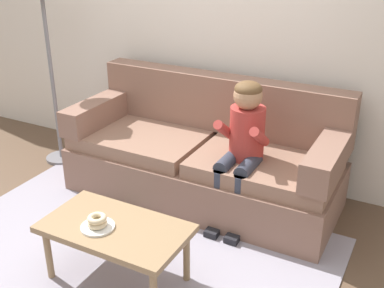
{
  "coord_description": "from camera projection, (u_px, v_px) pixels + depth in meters",
  "views": [
    {
      "loc": [
        1.67,
        -2.34,
        2.08
      ],
      "look_at": [
        0.2,
        0.45,
        0.65
      ],
      "focal_mm": 44.61,
      "sensor_mm": 36.0,
      "label": 1
    }
  ],
  "objects": [
    {
      "name": "donut",
      "position": [
        97.0,
        223.0,
        2.89
      ],
      "size": [
        0.15,
        0.15,
        0.04
      ],
      "primitive_type": "torus",
      "rotation": [
        0.0,
        0.0,
        0.3
      ],
      "color": "beige",
      "rests_on": "plate"
    },
    {
      "name": "area_rug",
      "position": [
        118.0,
        262.0,
        3.25
      ],
      "size": [
        2.78,
        2.03,
        0.01
      ],
      "primitive_type": "cube",
      "color": "#9993A3",
      "rests_on": "ground"
    },
    {
      "name": "wall_back",
      "position": [
        224.0,
        17.0,
        4.0
      ],
      "size": [
        8.0,
        0.1,
        2.8
      ],
      "primitive_type": "cube",
      "color": "silver",
      "rests_on": "ground"
    },
    {
      "name": "person_child",
      "position": [
        243.0,
        140.0,
        3.47
      ],
      "size": [
        0.34,
        0.58,
        1.1
      ],
      "color": "#AD3833",
      "rests_on": "ground"
    },
    {
      "name": "plate",
      "position": [
        98.0,
        227.0,
        2.9
      ],
      "size": [
        0.21,
        0.21,
        0.01
      ],
      "primitive_type": "cylinder",
      "color": "white",
      "rests_on": "coffee_table"
    },
    {
      "name": "toy_controller",
      "position": [
        118.0,
        223.0,
        3.64
      ],
      "size": [
        0.23,
        0.09,
        0.05
      ],
      "rotation": [
        0.0,
        0.0,
        0.53
      ],
      "color": "#339E56",
      "rests_on": "ground"
    },
    {
      "name": "ground",
      "position": [
        139.0,
        243.0,
        3.45
      ],
      "size": [
        10.0,
        10.0,
        0.0
      ],
      "primitive_type": "plane",
      "color": "brown"
    },
    {
      "name": "donut_second",
      "position": [
        97.0,
        218.0,
        2.88
      ],
      "size": [
        0.14,
        0.14,
        0.04
      ],
      "primitive_type": "torus",
      "rotation": [
        0.0,
        0.0,
        1.4
      ],
      "color": "beige",
      "rests_on": "donut"
    },
    {
      "name": "couch",
      "position": [
        205.0,
        157.0,
        3.95
      ],
      "size": [
        2.21,
        0.9,
        0.97
      ],
      "color": "#846051",
      "rests_on": "ground"
    },
    {
      "name": "floor_lamp",
      "position": [
        43.0,
        5.0,
        4.1
      ],
      "size": [
        0.32,
        0.32,
        1.81
      ],
      "color": "slate",
      "rests_on": "ground"
    },
    {
      "name": "coffee_table",
      "position": [
        115.0,
        232.0,
        2.95
      ],
      "size": [
        0.91,
        0.51,
        0.41
      ],
      "color": "#937551",
      "rests_on": "ground"
    }
  ]
}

